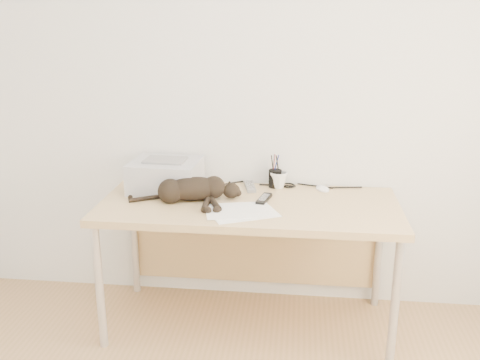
# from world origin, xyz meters

# --- Properties ---
(wall_back) EXTENTS (3.50, 0.00, 3.50)m
(wall_back) POSITION_xyz_m (0.00, 1.75, 1.30)
(wall_back) COLOR white
(wall_back) RESTS_ON floor
(desk) EXTENTS (1.60, 0.70, 0.74)m
(desk) POSITION_xyz_m (0.00, 1.48, 0.61)
(desk) COLOR tan
(desk) RESTS_ON floor
(printer) EXTENTS (0.40, 0.34, 0.18)m
(printer) POSITION_xyz_m (-0.49, 1.56, 0.83)
(printer) COLOR silver
(printer) RESTS_ON desk
(papers) EXTENTS (0.42, 0.35, 0.01)m
(papers) POSITION_xyz_m (-0.03, 1.25, 0.74)
(papers) COLOR white
(papers) RESTS_ON desk
(cat) EXTENTS (0.61, 0.30, 0.14)m
(cat) POSITION_xyz_m (-0.32, 1.39, 0.80)
(cat) COLOR black
(cat) RESTS_ON desk
(mug) EXTENTS (0.14, 0.14, 0.10)m
(mug) POSITION_xyz_m (0.15, 1.67, 0.79)
(mug) COLOR white
(mug) RESTS_ON desk
(pen_cup) EXTENTS (0.08, 0.08, 0.19)m
(pen_cup) POSITION_xyz_m (0.12, 1.68, 0.79)
(pen_cup) COLOR black
(pen_cup) RESTS_ON desk
(remote_grey) EXTENTS (0.09, 0.19, 0.02)m
(remote_grey) POSITION_xyz_m (-0.02, 1.64, 0.75)
(remote_grey) COLOR gray
(remote_grey) RESTS_ON desk
(remote_black) EXTENTS (0.08, 0.18, 0.02)m
(remote_black) POSITION_xyz_m (0.08, 1.43, 0.75)
(remote_black) COLOR black
(remote_black) RESTS_ON desk
(mouse) EXTENTS (0.11, 0.13, 0.04)m
(mouse) POSITION_xyz_m (0.40, 1.66, 0.76)
(mouse) COLOR white
(mouse) RESTS_ON desk
(cable_tangle) EXTENTS (1.36, 0.09, 0.01)m
(cable_tangle) POSITION_xyz_m (0.00, 1.70, 0.75)
(cable_tangle) COLOR black
(cable_tangle) RESTS_ON desk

